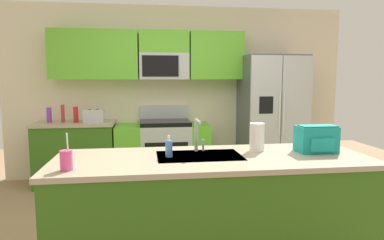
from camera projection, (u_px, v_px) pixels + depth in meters
ground_plane at (200, 232)px, 3.42m from camera, size 9.00×9.00×0.00m
kitchen_wall_unit at (170, 81)px, 5.27m from camera, size 5.20×0.43×2.60m
back_counter at (76, 153)px, 4.93m from camera, size 1.11×0.63×0.90m
range_oven at (163, 151)px, 5.10m from camera, size 1.36×0.61×1.10m
refrigerator at (272, 118)px, 5.19m from camera, size 0.90×0.76×1.85m
island_counter at (212, 210)px, 2.80m from camera, size 2.50×0.89×0.90m
toaster at (94, 116)px, 4.85m from camera, size 0.28×0.16×0.18m
pepper_mill at (63, 114)px, 4.84m from camera, size 0.05×0.05×0.25m
bottle_red at (76, 115)px, 4.81m from camera, size 0.07×0.07×0.22m
bottle_purple at (49, 115)px, 4.82m from camera, size 0.07×0.07×0.21m
sink_faucet at (197, 132)px, 2.90m from camera, size 0.08×0.21×0.28m
drink_cup_pink at (66, 160)px, 2.33m from camera, size 0.08×0.08×0.26m
soap_dispenser at (169, 148)px, 2.72m from camera, size 0.06×0.06×0.17m
paper_towel_roll at (257, 137)px, 2.94m from camera, size 0.12×0.12×0.24m
backpack at (316, 138)px, 2.89m from camera, size 0.32×0.22×0.23m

